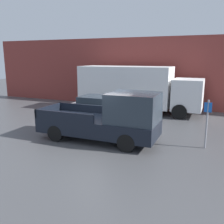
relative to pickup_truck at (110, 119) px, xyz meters
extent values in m
plane|color=#4C4C4F|center=(-0.53, -0.07, -1.03)|extent=(60.00, 60.00, 0.00)
cube|color=brown|center=(-0.53, 8.60, 1.56)|extent=(28.00, 0.15, 5.18)
cube|color=black|center=(-0.58, 0.00, -0.35)|extent=(5.43, 2.01, 0.69)
cube|color=#28333D|center=(1.10, 0.00, 0.61)|extent=(2.06, 1.89, 1.24)
cube|color=black|center=(-1.80, 0.95, 0.18)|extent=(2.98, 0.10, 0.38)
cube|color=black|center=(-1.80, -0.95, 0.18)|extent=(2.98, 0.10, 0.38)
cube|color=black|center=(-3.24, 0.00, 0.18)|extent=(0.10, 2.01, 0.38)
cylinder|color=black|center=(1.10, 0.89, -0.66)|extent=(0.74, 0.26, 0.74)
cylinder|color=black|center=(1.10, -0.89, -0.66)|extent=(0.74, 0.26, 0.74)
cylinder|color=black|center=(-2.26, 0.89, -0.66)|extent=(0.74, 0.26, 0.74)
cylinder|color=black|center=(-2.26, -0.89, -0.66)|extent=(0.74, 0.26, 0.74)
cube|color=#B7BABF|center=(-1.85, 2.79, -0.41)|extent=(4.23, 1.83, 0.64)
cube|color=#28333D|center=(-1.73, 2.79, 0.22)|extent=(2.32, 1.61, 0.62)
cylinder|color=black|center=(-0.54, 3.61, -0.68)|extent=(0.70, 0.22, 0.70)
cylinder|color=black|center=(-0.54, 1.97, -0.68)|extent=(0.70, 0.22, 0.70)
cylinder|color=black|center=(-3.16, 3.61, -0.68)|extent=(0.70, 0.22, 0.70)
cylinder|color=black|center=(-3.16, 1.97, -0.68)|extent=(0.70, 0.22, 0.70)
cube|color=white|center=(2.62, 6.53, 0.38)|extent=(1.82, 2.25, 1.94)
cube|color=white|center=(-1.60, 6.53, 0.74)|extent=(6.29, 2.36, 2.68)
cylinder|color=black|center=(2.29, 7.58, -0.57)|extent=(0.91, 0.30, 0.91)
cylinder|color=black|center=(2.29, 5.49, -0.57)|extent=(0.91, 0.30, 0.91)
cylinder|color=black|center=(-2.88, 7.58, -0.57)|extent=(0.91, 0.30, 0.91)
cylinder|color=black|center=(-2.88, 5.49, -0.57)|extent=(0.91, 0.30, 0.91)
cylinder|color=gray|center=(4.00, 0.74, -0.01)|extent=(0.07, 0.07, 2.04)
cube|color=blue|center=(4.00, 0.72, 0.71)|extent=(0.30, 0.02, 0.40)
cube|color=gold|center=(0.21, 8.28, -0.55)|extent=(0.45, 0.40, 0.96)
camera|label=1|loc=(4.21, -9.84, 2.67)|focal=40.00mm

